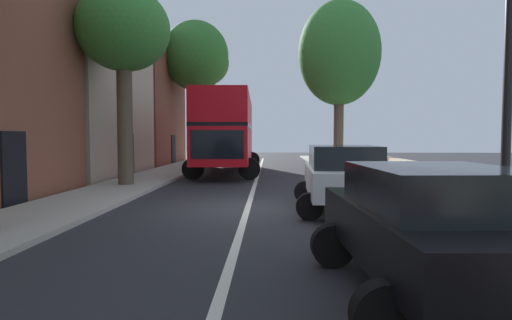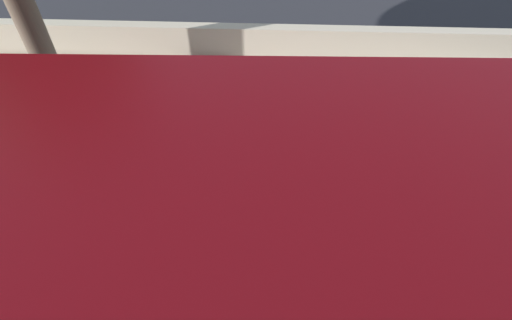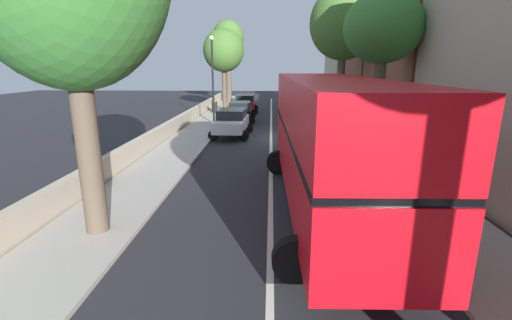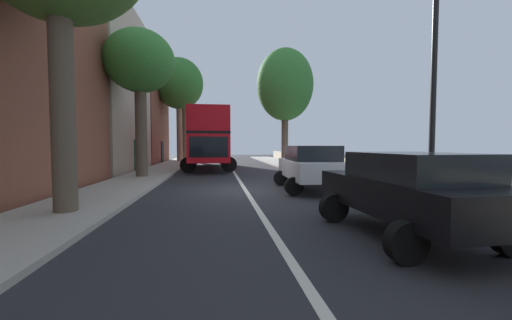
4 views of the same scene
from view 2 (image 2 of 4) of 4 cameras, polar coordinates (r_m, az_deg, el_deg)
The scene contains 0 objects.
Camera 2 is at (-3.26, 7.97, 5.75)m, focal length 26.88 mm.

